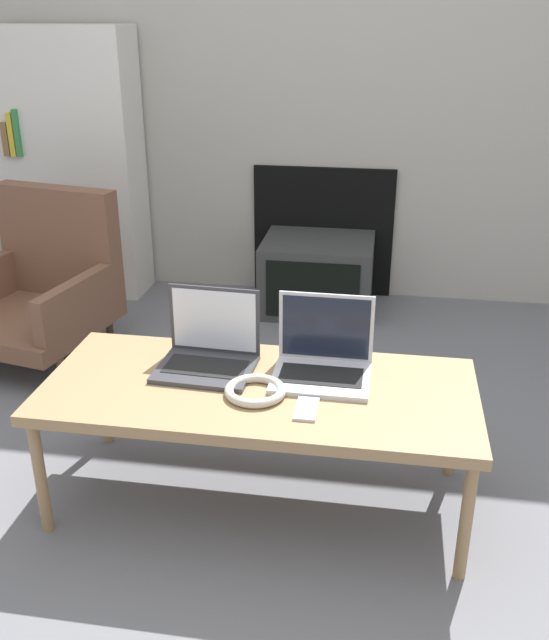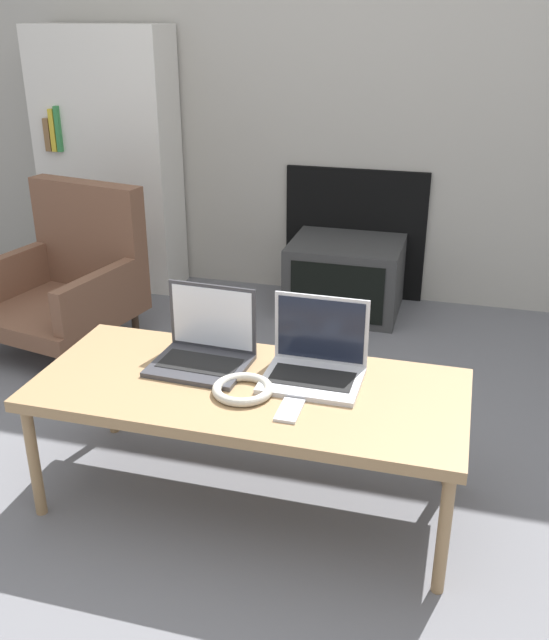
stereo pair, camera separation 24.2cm
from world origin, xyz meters
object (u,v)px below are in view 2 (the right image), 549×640
tv (345,277)px  headphones (241,389)px  laptop_left (205,347)px  armchair (71,275)px  laptop_right (315,361)px  phone (290,410)px

tv → headphones: bearing=-90.4°
laptop_left → headphones: 0.25m
tv → armchair: bearing=-150.0°
laptop_right → tv: bearing=96.9°
laptop_left → laptop_right: same height
laptop_right → armchair: armchair is taller
laptop_left → tv: 1.60m
laptop_right → headphones: bearing=-138.4°
laptop_right → phone: 0.24m
tv → armchair: armchair is taller
laptop_right → headphones: (-0.19, -0.17, -0.04)m
headphones → tv: headphones is taller
headphones → tv: bearing=89.6°
tv → laptop_right: bearing=-83.5°
laptop_left → phone: size_ratio=2.45×
laptop_right → armchair: size_ratio=0.41×
laptop_right → armchair: bearing=148.3°
armchair → tv: bearing=41.4°
laptop_left → laptop_right: 0.37m
phone → armchair: 1.75m
laptop_left → tv: bearing=85.7°
phone → tv: 1.81m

